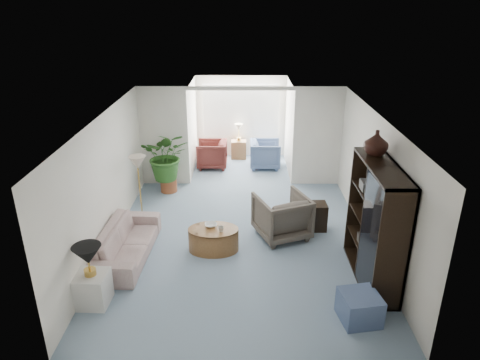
{
  "coord_description": "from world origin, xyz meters",
  "views": [
    {
      "loc": [
        0.05,
        -7.41,
        4.44
      ],
      "look_at": [
        0.0,
        0.6,
        1.1
      ],
      "focal_mm": 32.87,
      "sensor_mm": 36.0,
      "label": 1
    }
  ],
  "objects_px": {
    "table_lamp": "(87,255)",
    "ottoman": "(360,307)",
    "wingback_chair": "(282,216)",
    "sofa": "(127,242)",
    "sunroom_chair_blue": "(265,154)",
    "end_table": "(93,289)",
    "coffee_bowl": "(211,225)",
    "sunroom_chair_maroon": "(212,154)",
    "coffee_table": "(213,239)",
    "cabinet_urn": "(376,143)",
    "framed_picture": "(378,164)",
    "entertainment_cabinet": "(376,224)",
    "plant_pot": "(169,185)",
    "sunroom_table": "(239,149)",
    "floor_lamp": "(137,163)",
    "side_table_dark": "(314,216)",
    "coffee_cup": "(221,229)"
  },
  "relations": [
    {
      "from": "sofa",
      "to": "sunroom_chair_blue",
      "type": "bearing_deg",
      "value": -27.85
    },
    {
      "from": "framed_picture",
      "to": "plant_pot",
      "type": "relative_size",
      "value": 1.25
    },
    {
      "from": "wingback_chair",
      "to": "sunroom_table",
      "type": "xyz_separation_m",
      "value": [
        -0.89,
        4.62,
        -0.17
      ]
    },
    {
      "from": "table_lamp",
      "to": "sunroom_chair_blue",
      "type": "xyz_separation_m",
      "value": [
        2.95,
        6.01,
        -0.5
      ]
    },
    {
      "from": "coffee_bowl",
      "to": "cabinet_urn",
      "type": "relative_size",
      "value": 0.55
    },
    {
      "from": "coffee_bowl",
      "to": "sunroom_chair_maroon",
      "type": "relative_size",
      "value": 0.28
    },
    {
      "from": "end_table",
      "to": "sunroom_chair_blue",
      "type": "xyz_separation_m",
      "value": [
        2.95,
        6.01,
        0.12
      ]
    },
    {
      "from": "sofa",
      "to": "ottoman",
      "type": "relative_size",
      "value": 3.73
    },
    {
      "from": "sofa",
      "to": "plant_pot",
      "type": "height_order",
      "value": "sofa"
    },
    {
      "from": "coffee_table",
      "to": "ottoman",
      "type": "relative_size",
      "value": 1.73
    },
    {
      "from": "framed_picture",
      "to": "entertainment_cabinet",
      "type": "distance_m",
      "value": 1.2
    },
    {
      "from": "floor_lamp",
      "to": "sunroom_chair_maroon",
      "type": "distance_m",
      "value": 3.42
    },
    {
      "from": "end_table",
      "to": "coffee_cup",
      "type": "relative_size",
      "value": 4.81
    },
    {
      "from": "end_table",
      "to": "coffee_table",
      "type": "height_order",
      "value": "end_table"
    },
    {
      "from": "sunroom_chair_blue",
      "to": "wingback_chair",
      "type": "bearing_deg",
      "value": -177.49
    },
    {
      "from": "coffee_cup",
      "to": "framed_picture",
      "type": "bearing_deg",
      "value": 4.41
    },
    {
      "from": "sunroom_table",
      "to": "end_table",
      "type": "bearing_deg",
      "value": -108.07
    },
    {
      "from": "plant_pot",
      "to": "sunroom_table",
      "type": "xyz_separation_m",
      "value": [
        1.71,
        2.44,
        0.11
      ]
    },
    {
      "from": "end_table",
      "to": "wingback_chair",
      "type": "bearing_deg",
      "value": 34.53
    },
    {
      "from": "plant_pot",
      "to": "sunroom_chair_maroon",
      "type": "distance_m",
      "value": 1.95
    },
    {
      "from": "sunroom_chair_maroon",
      "to": "sunroom_table",
      "type": "bearing_deg",
      "value": 135.38
    },
    {
      "from": "sofa",
      "to": "coffee_table",
      "type": "height_order",
      "value": "sofa"
    },
    {
      "from": "table_lamp",
      "to": "ottoman",
      "type": "distance_m",
      "value": 4.12
    },
    {
      "from": "table_lamp",
      "to": "plant_pot",
      "type": "height_order",
      "value": "table_lamp"
    },
    {
      "from": "ottoman",
      "to": "sunroom_chair_blue",
      "type": "bearing_deg",
      "value": 99.75
    },
    {
      "from": "cabinet_urn",
      "to": "plant_pot",
      "type": "bearing_deg",
      "value": 142.42
    },
    {
      "from": "framed_picture",
      "to": "ottoman",
      "type": "xyz_separation_m",
      "value": [
        -0.68,
        -2.06,
        -1.48
      ]
    },
    {
      "from": "table_lamp",
      "to": "wingback_chair",
      "type": "bearing_deg",
      "value": 34.53
    },
    {
      "from": "table_lamp",
      "to": "floor_lamp",
      "type": "bearing_deg",
      "value": 87.74
    },
    {
      "from": "framed_picture",
      "to": "side_table_dark",
      "type": "bearing_deg",
      "value": 141.87
    },
    {
      "from": "wingback_chair",
      "to": "ottoman",
      "type": "height_order",
      "value": "wingback_chair"
    },
    {
      "from": "table_lamp",
      "to": "sunroom_chair_maroon",
      "type": "xyz_separation_m",
      "value": [
        1.45,
        6.01,
        -0.5
      ]
    },
    {
      "from": "coffee_cup",
      "to": "sunroom_chair_blue",
      "type": "distance_m",
      "value": 4.64
    },
    {
      "from": "sunroom_chair_blue",
      "to": "end_table",
      "type": "bearing_deg",
      "value": 154.18
    },
    {
      "from": "sofa",
      "to": "table_lamp",
      "type": "relative_size",
      "value": 4.67
    },
    {
      "from": "table_lamp",
      "to": "side_table_dark",
      "type": "height_order",
      "value": "table_lamp"
    },
    {
      "from": "sofa",
      "to": "sunroom_chair_blue",
      "type": "xyz_separation_m",
      "value": [
        2.75,
        4.66,
        0.08
      ]
    },
    {
      "from": "side_table_dark",
      "to": "ottoman",
      "type": "xyz_separation_m",
      "value": [
        0.25,
        -2.79,
        -0.06
      ]
    },
    {
      "from": "coffee_bowl",
      "to": "framed_picture",
      "type": "bearing_deg",
      "value": 0.32
    },
    {
      "from": "end_table",
      "to": "wingback_chair",
      "type": "height_order",
      "value": "wingback_chair"
    },
    {
      "from": "sunroom_table",
      "to": "coffee_bowl",
      "type": "bearing_deg",
      "value": -95.43
    },
    {
      "from": "coffee_cup",
      "to": "plant_pot",
      "type": "height_order",
      "value": "coffee_cup"
    },
    {
      "from": "framed_picture",
      "to": "coffee_cup",
      "type": "xyz_separation_m",
      "value": [
        -2.81,
        -0.22,
        -1.2
      ]
    },
    {
      "from": "coffee_table",
      "to": "cabinet_urn",
      "type": "xyz_separation_m",
      "value": [
        2.73,
        -0.35,
        2.02
      ]
    },
    {
      "from": "sofa",
      "to": "sunroom_chair_maroon",
      "type": "height_order",
      "value": "sunroom_chair_maroon"
    },
    {
      "from": "framed_picture",
      "to": "coffee_table",
      "type": "distance_m",
      "value": 3.31
    },
    {
      "from": "plant_pot",
      "to": "floor_lamp",
      "type": "bearing_deg",
      "value": -105.97
    },
    {
      "from": "entertainment_cabinet",
      "to": "sunroom_chair_blue",
      "type": "relative_size",
      "value": 2.42
    },
    {
      "from": "end_table",
      "to": "plant_pot",
      "type": "relative_size",
      "value": 1.32
    },
    {
      "from": "coffee_cup",
      "to": "entertainment_cabinet",
      "type": "distance_m",
      "value": 2.73
    }
  ]
}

